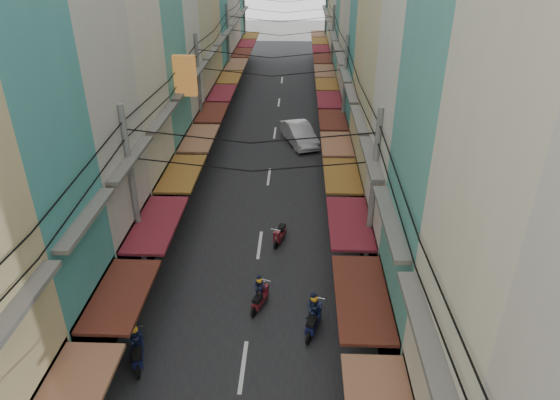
# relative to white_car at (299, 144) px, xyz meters

# --- Properties ---
(ground) EXTENTS (160.00, 160.00, 0.00)m
(ground) POSITION_rel_white_car_xyz_m (-1.93, -19.84, 0.00)
(ground) COLOR slate
(ground) RESTS_ON ground
(road) EXTENTS (10.00, 80.00, 0.02)m
(road) POSITION_rel_white_car_xyz_m (-1.93, 0.16, 0.01)
(road) COLOR black
(road) RESTS_ON ground
(sidewalk_left) EXTENTS (3.00, 80.00, 0.06)m
(sidewalk_left) POSITION_rel_white_car_xyz_m (-8.43, 0.16, 0.03)
(sidewalk_left) COLOR gray
(sidewalk_left) RESTS_ON ground
(sidewalk_right) EXTENTS (3.00, 80.00, 0.06)m
(sidewalk_right) POSITION_rel_white_car_xyz_m (4.57, 0.16, 0.03)
(sidewalk_right) COLOR gray
(sidewalk_right) RESTS_ON ground
(building_row_left) EXTENTS (7.80, 67.67, 23.70)m
(building_row_left) POSITION_rel_white_car_xyz_m (-9.85, -3.27, 9.78)
(building_row_left) COLOR beige
(building_row_left) RESTS_ON ground
(building_row_right) EXTENTS (7.80, 68.98, 22.59)m
(building_row_right) POSITION_rel_white_car_xyz_m (5.98, -3.39, 9.41)
(building_row_right) COLOR teal
(building_row_right) RESTS_ON ground
(utility_poles) EXTENTS (10.20, 66.13, 8.20)m
(utility_poles) POSITION_rel_white_car_xyz_m (-1.93, -4.82, 6.59)
(utility_poles) COLOR slate
(utility_poles) RESTS_ON ground
(white_car) EXTENTS (5.89, 3.82, 1.94)m
(white_car) POSITION_rel_white_car_xyz_m (0.00, 0.00, 0.00)
(white_car) COLOR silver
(white_car) RESTS_ON ground
(bicycle) EXTENTS (1.44, 0.59, 0.97)m
(bicycle) POSITION_rel_white_car_xyz_m (3.99, -21.73, 0.00)
(bicycle) COLOR black
(bicycle) RESTS_ON ground
(moving_scooters) EXTENTS (6.90, 10.13, 1.84)m
(moving_scooters) POSITION_rel_white_car_xyz_m (-2.06, -19.32, 0.53)
(moving_scooters) COLOR black
(moving_scooters) RESTS_ON ground
(pedestrians) EXTENTS (11.50, 18.66, 2.18)m
(pedestrians) POSITION_rel_white_car_xyz_m (-5.68, -19.51, 1.02)
(pedestrians) COLOR #261E28
(pedestrians) RESTS_ON ground
(traffic_sign) EXTENTS (0.10, 0.63, 2.89)m
(traffic_sign) POSITION_rel_white_car_xyz_m (3.58, -23.01, 2.10)
(traffic_sign) COLOR slate
(traffic_sign) RESTS_ON ground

